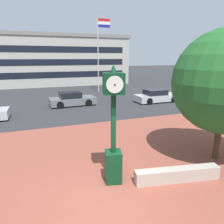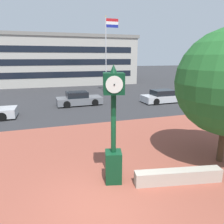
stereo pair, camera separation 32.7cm
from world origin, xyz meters
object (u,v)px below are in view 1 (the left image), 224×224
at_px(street_clock, 113,129).
at_px(car_street_near, 156,96).
at_px(civic_building, 52,60).
at_px(flagpole_primary, 99,48).
at_px(car_street_far, 72,99).

distance_m(street_clock, car_street_near, 15.03).
height_order(street_clock, civic_building, civic_building).
bearing_deg(flagpole_primary, street_clock, -105.57).
relative_size(car_street_far, flagpole_primary, 0.46).
bearing_deg(flagpole_primary, car_street_far, -125.88).
height_order(street_clock, car_street_far, street_clock).
relative_size(street_clock, car_street_far, 0.98).
height_order(car_street_far, civic_building, civic_building).
bearing_deg(car_street_near, car_street_far, -100.23).
distance_m(car_street_near, flagpole_primary, 10.00).
bearing_deg(street_clock, flagpole_primary, 88.12).
relative_size(street_clock, civic_building, 0.17).
distance_m(car_street_near, car_street_far, 8.49).
distance_m(car_street_far, civic_building, 20.92).
bearing_deg(civic_building, flagpole_primary, -71.81).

